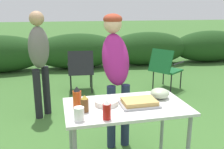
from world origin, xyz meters
TOP-DOWN VIEW (x-y plane):
  - shrub_hedge at (-0.00, 4.65)m, footprint 14.40×0.90m
  - folding_table at (0.00, 0.00)m, footprint 1.10×0.64m
  - food_tray at (0.11, -0.03)m, footprint 0.34×0.24m
  - plate_stack at (-0.17, 0.05)m, footprint 0.21×0.21m
  - mixing_bowl at (0.37, 0.10)m, footprint 0.18×0.18m
  - paper_cup_stack at (-0.44, -0.22)m, footprint 0.08×0.08m
  - beer_bottle at (-0.38, -0.06)m, footprint 0.07×0.07m
  - hot_sauce_bottle at (-0.43, 0.06)m, footprint 0.07×0.07m
  - ketchup_bottle at (-0.23, -0.24)m, footprint 0.06×0.06m
  - standing_person_in_red_jacket at (0.07, 0.68)m, footprint 0.34×0.45m
  - standing_person_in_dark_puffer at (-0.82, 1.66)m, footprint 0.40×0.42m
  - camp_chair_green_behind_table at (1.49, 2.39)m, footprint 0.75×0.72m
  - camp_chair_near_hedge at (-0.14, 2.62)m, footprint 0.51×0.62m

SIDE VIEW (x-z plane):
  - camp_chair_green_behind_table at x=1.49m, z-range 0.05..0.88m
  - camp_chair_near_hedge at x=-0.14m, z-range 0.05..0.88m
  - shrub_hedge at x=0.00m, z-range 0.00..0.94m
  - folding_table at x=0.00m, z-range 0.29..1.03m
  - plate_stack at x=-0.17m, z-range 0.74..0.79m
  - food_tray at x=0.11m, z-range 0.74..0.79m
  - mixing_bowl at x=0.37m, z-range 0.74..0.84m
  - paper_cup_stack at x=-0.44m, z-range 0.74..0.85m
  - beer_bottle at x=-0.38m, z-range 0.74..0.88m
  - ketchup_bottle at x=-0.23m, z-range 0.74..0.90m
  - hot_sauce_bottle at x=-0.43m, z-range 0.74..0.92m
  - standing_person_in_dark_puffer at x=-0.82m, z-range 0.16..1.71m
  - standing_person_in_red_jacket at x=0.07m, z-range 0.21..1.74m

